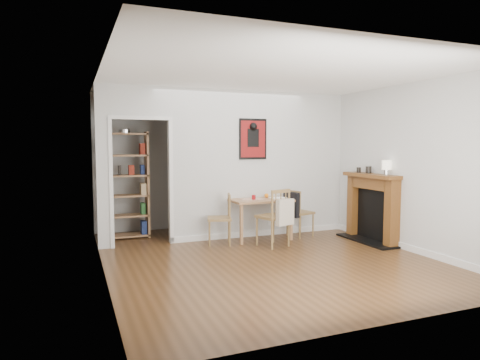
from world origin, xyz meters
name	(u,v)px	position (x,y,z in m)	size (l,w,h in m)	color
ground	(263,257)	(0.00, 0.00, 0.00)	(5.20, 5.20, 0.00)	#55341B
room_shell	(237,165)	(0.10, 1.34, 1.30)	(5.20, 5.20, 5.20)	beige
dining_table	(260,204)	(0.44, 1.10, 0.62)	(1.04, 0.66, 0.71)	#A9754F
chair_left	(219,219)	(-0.36, 0.98, 0.42)	(0.53, 0.53, 0.85)	olive
chair_right	(299,212)	(1.19, 1.04, 0.44)	(0.56, 0.51, 0.85)	olive
chair_front	(273,217)	(0.42, 0.53, 0.48)	(0.59, 0.63, 0.95)	olive
bookshelf	(126,186)	(-1.72, 2.07, 0.93)	(0.79, 0.32, 1.88)	#A9754F
fireplace	(372,205)	(2.16, 0.25, 0.62)	(0.45, 1.25, 1.16)	brown
red_glass	(254,197)	(0.29, 1.04, 0.75)	(0.07, 0.07, 0.08)	maroon
orange_fruit	(267,196)	(0.62, 1.23, 0.75)	(0.07, 0.07, 0.07)	orange
placemat	(252,199)	(0.29, 1.12, 0.71)	(0.38, 0.28, 0.00)	beige
notebook	(278,198)	(0.78, 1.09, 0.71)	(0.27, 0.20, 0.01)	white
mantel_lamp	(387,166)	(2.16, -0.08, 1.31)	(0.15, 0.15, 0.24)	silver
ceramic_jar_a	(369,170)	(2.15, 0.37, 1.22)	(0.10, 0.10, 0.12)	black
ceramic_jar_b	(359,170)	(2.11, 0.58, 1.21)	(0.07, 0.07, 0.09)	black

